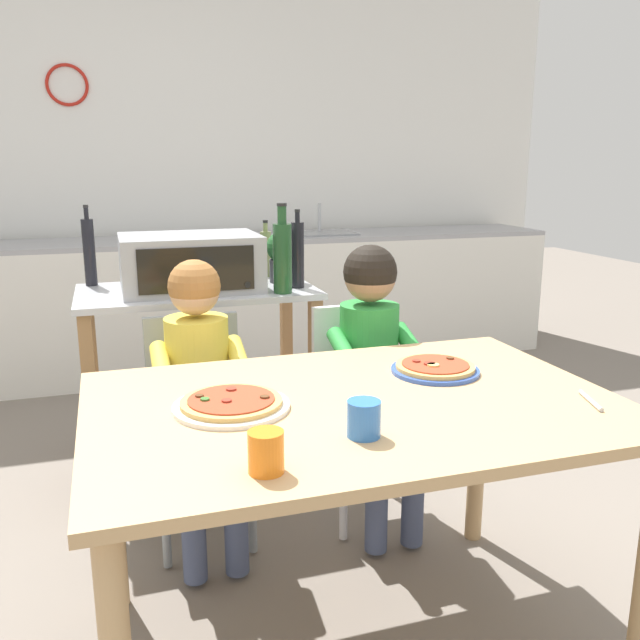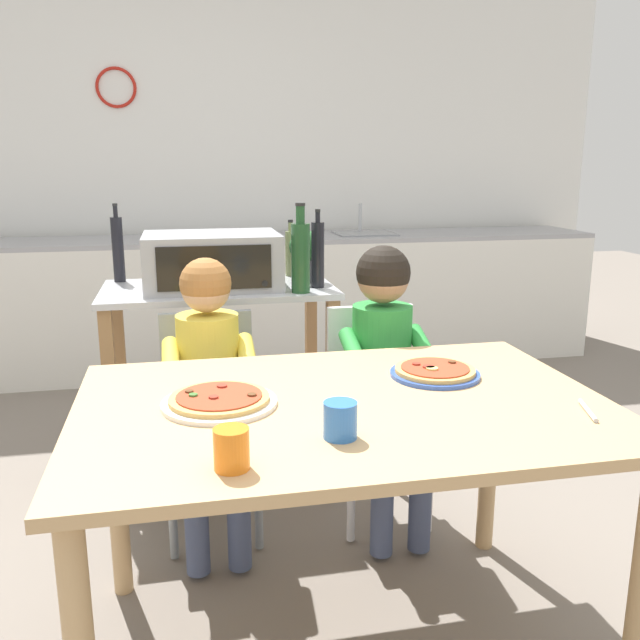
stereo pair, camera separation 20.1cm
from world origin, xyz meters
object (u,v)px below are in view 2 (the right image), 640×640
(bottle_squat_spirits, at_px, (301,255))
(serving_spoon, at_px, (588,410))
(dining_table, at_px, (343,435))
(drinking_cup_blue, at_px, (340,420))
(drinking_cup_orange, at_px, (231,449))
(bottle_clear_vinegar, at_px, (118,248))
(pizza_plate_blue_rimmed, at_px, (435,372))
(dining_chair_left, at_px, (210,407))
(child_in_yellow_shirt, at_px, (210,372))
(bottle_dark_olive_oil, at_px, (318,254))
(pizza_plate_white, at_px, (219,401))
(bottle_brown_beer, at_px, (291,252))
(dining_chair_right, at_px, (376,397))
(child_in_green_shirt, at_px, (386,354))
(potted_herb_plant, at_px, (305,254))
(kitchen_island_cart, at_px, (221,352))
(toaster_oven, at_px, (212,261))

(bottle_squat_spirits, relative_size, serving_spoon, 2.55)
(dining_table, bearing_deg, drinking_cup_blue, -105.71)
(drinking_cup_orange, bearing_deg, bottle_clear_vinegar, 101.22)
(pizza_plate_blue_rimmed, distance_m, drinking_cup_orange, 0.80)
(dining_chair_left, distance_m, child_in_yellow_shirt, 0.21)
(bottle_dark_olive_oil, bearing_deg, child_in_yellow_shirt, -136.03)
(pizza_plate_white, bearing_deg, drinking_cup_orange, -89.62)
(bottle_brown_beer, distance_m, bottle_dark_olive_oil, 0.32)
(drinking_cup_orange, bearing_deg, bottle_brown_beer, 76.64)
(bottle_brown_beer, xyz_separation_m, pizza_plate_blue_rimmed, (0.22, -1.26, -0.19))
(bottle_squat_spirits, xyz_separation_m, bottle_clear_vinegar, (-0.74, 0.41, -0.00))
(bottle_squat_spirits, xyz_separation_m, bottle_brown_beer, (0.03, 0.41, -0.04))
(dining_table, relative_size, child_in_yellow_shirt, 1.35)
(bottle_squat_spirits, xyz_separation_m, pizza_plate_blue_rimmed, (0.24, -0.86, -0.23))
(serving_spoon, bearing_deg, bottle_clear_vinegar, 127.59)
(pizza_plate_white, bearing_deg, dining_chair_right, 47.90)
(dining_chair_left, bearing_deg, child_in_yellow_shirt, -90.00)
(bottle_squat_spirits, height_order, child_in_green_shirt, bottle_squat_spirits)
(bottle_brown_beer, relative_size, dining_table, 0.19)
(dining_table, height_order, child_in_green_shirt, child_in_green_shirt)
(dining_table, height_order, dining_chair_right, dining_chair_right)
(child_in_yellow_shirt, xyz_separation_m, drinking_cup_orange, (0.00, -0.97, 0.14))
(drinking_cup_blue, bearing_deg, pizza_plate_blue_rimmed, 45.12)
(pizza_plate_white, distance_m, serving_spoon, 0.94)
(bottle_squat_spirits, distance_m, bottle_dark_olive_oil, 0.13)
(potted_herb_plant, bearing_deg, bottle_dark_olive_oil, -80.10)
(dining_chair_left, bearing_deg, drinking_cup_orange, -89.87)
(pizza_plate_blue_rimmed, distance_m, serving_spoon, 0.45)
(child_in_yellow_shirt, distance_m, serving_spoon, 1.24)
(potted_herb_plant, bearing_deg, drinking_cup_orange, -105.98)
(kitchen_island_cart, relative_size, bottle_squat_spirits, 2.70)
(pizza_plate_white, relative_size, serving_spoon, 2.13)
(bottle_clear_vinegar, xyz_separation_m, bottle_brown_beer, (0.76, -0.00, -0.04))
(bottle_brown_beer, xyz_separation_m, potted_herb_plant, (0.04, -0.17, 0.01))
(pizza_plate_white, height_order, serving_spoon, pizza_plate_white)
(dining_table, height_order, child_in_yellow_shirt, child_in_yellow_shirt)
(bottle_clear_vinegar, xyz_separation_m, dining_chair_right, (0.98, -0.68, -0.52))
(toaster_oven, xyz_separation_m, serving_spoon, (0.85, -1.39, -0.21))
(dining_chair_right, relative_size, drinking_cup_orange, 9.24)
(bottle_brown_beer, bearing_deg, dining_chair_left, -122.65)
(dining_chair_right, xyz_separation_m, drinking_cup_blue, (-0.38, -0.97, 0.32))
(child_in_yellow_shirt, bearing_deg, kitchen_island_cart, 82.71)
(dining_chair_left, relative_size, drinking_cup_blue, 9.51)
(toaster_oven, height_order, serving_spoon, toaster_oven)
(bottle_dark_olive_oil, height_order, dining_chair_right, bottle_dark_olive_oil)
(dining_chair_right, bearing_deg, serving_spoon, -74.18)
(pizza_plate_white, bearing_deg, bottle_dark_olive_oil, 65.69)
(toaster_oven, distance_m, dining_chair_right, 0.88)
(bottle_clear_vinegar, height_order, drinking_cup_blue, bottle_clear_vinegar)
(potted_herb_plant, bearing_deg, pizza_plate_blue_rimmed, -80.69)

